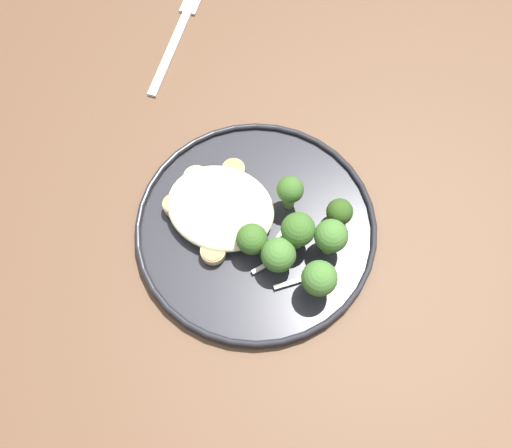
{
  "coord_description": "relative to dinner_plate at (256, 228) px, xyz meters",
  "views": [
    {
      "loc": [
        0.07,
        -0.28,
        1.41
      ],
      "look_at": [
        -0.04,
        -0.02,
        0.76
      ],
      "focal_mm": 41.77,
      "sensor_mm": 36.0,
      "label": 1
    }
  ],
  "objects": [
    {
      "name": "broccoli_floret_right_tilted",
      "position": [
        0.04,
        -0.03,
        0.03
      ],
      "size": [
        0.04,
        0.04,
        0.05
      ],
      "color": "#7A994C",
      "rests_on": "dinner_plate"
    },
    {
      "name": "seared_scallop_left_edge",
      "position": [
        -0.06,
        -0.04,
        0.01
      ],
      "size": [
        0.03,
        0.03,
        0.02
      ],
      "color": "beige",
      "rests_on": "dinner_plate"
    },
    {
      "name": "seared_scallop_half_hidden",
      "position": [
        -0.01,
        -0.0,
        0.01
      ],
      "size": [
        0.04,
        0.04,
        0.01
      ],
      "color": "#E5C689",
      "rests_on": "dinner_plate"
    },
    {
      "name": "broccoli_floret_center_pile",
      "position": [
        0.01,
        -0.03,
        0.03
      ],
      "size": [
        0.04,
        0.04,
        0.05
      ],
      "color": "#7A994C",
      "rests_on": "dinner_plate"
    },
    {
      "name": "broccoli_floret_rear_charred",
      "position": [
        0.05,
        -0.0,
        0.04
      ],
      "size": [
        0.04,
        0.04,
        0.06
      ],
      "color": "#89A356",
      "rests_on": "dinner_plate"
    },
    {
      "name": "broccoli_floret_small_sprig",
      "position": [
        0.09,
        0.04,
        0.03
      ],
      "size": [
        0.03,
        0.03,
        0.04
      ],
      "color": "#89A356",
      "rests_on": "dinner_plate"
    },
    {
      "name": "dinner_plate",
      "position": [
        0.0,
        0.0,
        0.0
      ],
      "size": [
        0.29,
        0.29,
        0.02
      ],
      "color": "#232328",
      "rests_on": "wooden_dining_table"
    },
    {
      "name": "onion_sliver_short_strip",
      "position": [
        0.03,
        -0.02,
        0.01
      ],
      "size": [
        0.01,
        0.04,
        0.0
      ],
      "primitive_type": "cube",
      "rotation": [
        0.0,
        0.0,
        1.36
      ],
      "color": "silver",
      "rests_on": "dinner_plate"
    },
    {
      "name": "wooden_dining_table",
      "position": [
        0.04,
        0.02,
        -0.09
      ],
      "size": [
        1.4,
        1.0,
        0.74
      ],
      "color": "brown",
      "rests_on": "ground"
    },
    {
      "name": "broccoli_floret_near_rim",
      "position": [
        0.09,
        -0.05,
        0.04
      ],
      "size": [
        0.04,
        0.04,
        0.06
      ],
      "color": "#7A994C",
      "rests_on": "dinner_plate"
    },
    {
      "name": "seared_scallop_large_seared",
      "position": [
        -0.09,
        0.03,
        0.01
      ],
      "size": [
        0.03,
        0.03,
        0.01
      ],
      "color": "beige",
      "rests_on": "dinner_plate"
    },
    {
      "name": "ground",
      "position": [
        0.04,
        0.02,
        -0.75
      ],
      "size": [
        6.0,
        6.0,
        0.0
      ],
      "primitive_type": "plane",
      "color": "#47423D"
    },
    {
      "name": "onion_sliver_curled_piece",
      "position": [
        0.03,
        -0.04,
        0.01
      ],
      "size": [
        0.03,
        0.04,
        0.0
      ],
      "primitive_type": "cube",
      "rotation": [
        0.0,
        0.0,
        4.07
      ],
      "color": "silver",
      "rests_on": "dinner_plate"
    },
    {
      "name": "seared_scallop_front_small",
      "position": [
        -0.05,
        0.06,
        0.01
      ],
      "size": [
        0.03,
        0.03,
        0.01
      ],
      "color": "#DBB77A",
      "rests_on": "dinner_plate"
    },
    {
      "name": "seared_scallop_right_edge",
      "position": [
        -0.03,
        -0.05,
        0.01
      ],
      "size": [
        0.03,
        0.03,
        0.01
      ],
      "color": "#DBB77A",
      "rests_on": "dinner_plate"
    },
    {
      "name": "seared_scallop_on_noodles",
      "position": [
        -0.1,
        -0.02,
        0.01
      ],
      "size": [
        0.03,
        0.03,
        0.02
      ],
      "color": "#E5C689",
      "rests_on": "dinner_plate"
    },
    {
      "name": "onion_sliver_long_sliver",
      "position": [
        0.07,
        -0.04,
        0.01
      ],
      "size": [
        0.05,
        0.04,
        0.0
      ],
      "primitive_type": "cube",
      "rotation": [
        0.0,
        0.0,
        0.69
      ],
      "color": "silver",
      "rests_on": "dinner_plate"
    },
    {
      "name": "broccoli_floret_left_leaning",
      "position": [
        0.03,
        0.04,
        0.04
      ],
      "size": [
        0.03,
        0.03,
        0.06
      ],
      "color": "#7A994C",
      "rests_on": "dinner_plate"
    },
    {
      "name": "broccoli_floret_beside_noodles",
      "position": [
        0.09,
        0.01,
        0.04
      ],
      "size": [
        0.04,
        0.04,
        0.06
      ],
      "color": "#7A994C",
      "rests_on": "dinner_plate"
    },
    {
      "name": "dinner_fork",
      "position": [
        -0.22,
        0.23,
        -0.01
      ],
      "size": [
        0.04,
        0.19,
        0.0
      ],
      "color": "silver",
      "rests_on": "wooden_dining_table"
    },
    {
      "name": "seared_scallop_center_golden",
      "position": [
        -0.05,
        -0.0,
        0.01
      ],
      "size": [
        0.02,
        0.02,
        0.02
      ],
      "color": "#E5C689",
      "rests_on": "dinner_plate"
    },
    {
      "name": "noodle_bed",
      "position": [
        -0.05,
        0.0,
        0.02
      ],
      "size": [
        0.13,
        0.11,
        0.03
      ],
      "color": "beige",
      "rests_on": "dinner_plate"
    }
  ]
}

